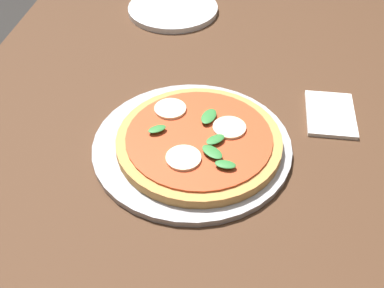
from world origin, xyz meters
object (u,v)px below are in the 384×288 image
Objects in this scene: dining_table at (181,168)px; serving_tray at (192,146)px; pizza at (199,141)px; plate_white at (173,9)px; napkin at (330,114)px.

dining_table is 4.42× the size of serving_tray.
serving_tray reaches higher than dining_table.
serving_tray is at bearing 39.37° from dining_table.
pizza reaches higher than dining_table.
dining_table is 6.82× the size of plate_white.
plate_white is at bearing -134.56° from napkin.
serving_tray is (0.03, 0.03, 0.09)m from dining_table.
serving_tray is 0.28m from napkin.
pizza is at bearing 15.23° from plate_white.
serving_tray is 1.54× the size of plate_white.
dining_table is 0.12m from pizza.
napkin is at bearing 119.28° from pizza.
dining_table is at bearing -140.63° from serving_tray.
dining_table is at bearing -70.68° from napkin.
dining_table is 0.48m from plate_white.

